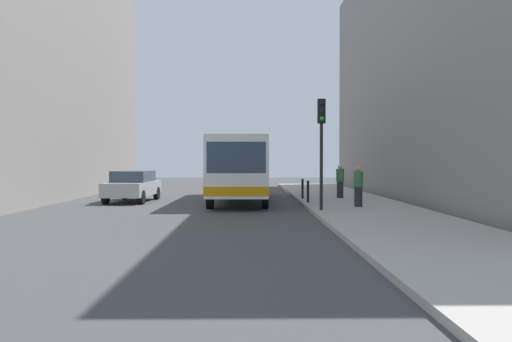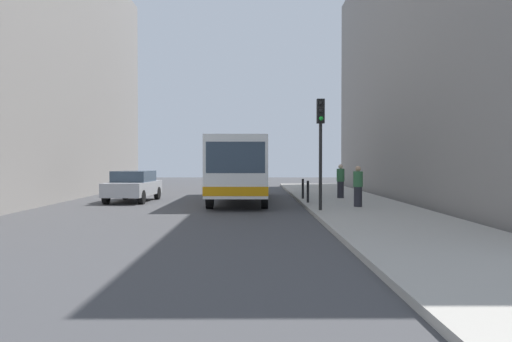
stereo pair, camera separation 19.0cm
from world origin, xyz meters
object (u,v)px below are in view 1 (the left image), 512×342
at_px(bollard_near, 308,192).
at_px(bollard_mid, 303,189).
at_px(bus, 240,166).
at_px(traffic_light, 321,133).
at_px(pedestrian_mid_sidewalk, 340,181).
at_px(car_beside_bus, 133,185).
at_px(pedestrian_near_signal, 358,186).

xyz_separation_m(bollard_near, bollard_mid, (0.00, 2.35, 0.00)).
xyz_separation_m(bus, bollard_near, (3.01, -2.74, -1.10)).
relative_size(bus, bollard_mid, 11.63).
relative_size(traffic_light, pedestrian_mid_sidewalk, 2.49).
relative_size(car_beside_bus, bollard_near, 4.73).
bearing_deg(bollard_near, pedestrian_near_signal, -49.70).
bearing_deg(bollard_mid, pedestrian_near_signal, -68.22).
distance_m(bollard_near, pedestrian_near_signal, 2.76).
bearing_deg(traffic_light, bus, 116.39).
bearing_deg(traffic_light, bollard_mid, 90.98).
xyz_separation_m(bollard_near, pedestrian_mid_sidewalk, (1.88, 2.79, 0.34)).
relative_size(car_beside_bus, bollard_mid, 4.73).
height_order(bus, traffic_light, traffic_light).
relative_size(car_beside_bus, pedestrian_near_signal, 2.77).
bearing_deg(car_beside_bus, bollard_near, 166.27).
bearing_deg(pedestrian_mid_sidewalk, bus, -21.44).
height_order(car_beside_bus, traffic_light, traffic_light).
relative_size(car_beside_bus, traffic_light, 1.10).
height_order(car_beside_bus, pedestrian_near_signal, pedestrian_near_signal).
bearing_deg(pedestrian_near_signal, pedestrian_mid_sidewalk, 101.57).
height_order(traffic_light, bollard_near, traffic_light).
distance_m(traffic_light, bollard_near, 4.25).
bearing_deg(bollard_near, traffic_light, -88.38).
xyz_separation_m(bollard_near, pedestrian_near_signal, (1.77, -2.09, 0.33)).
bearing_deg(car_beside_bus, bus, -173.94).
relative_size(bollard_mid, pedestrian_mid_sidewalk, 0.58).
xyz_separation_m(car_beside_bus, bollard_near, (8.16, -2.47, -0.16)).
xyz_separation_m(bollard_mid, pedestrian_near_signal, (1.77, -4.43, 0.33)).
relative_size(traffic_light, bollard_mid, 4.32).
bearing_deg(bus, bollard_near, 138.27).
bearing_deg(traffic_light, car_beside_bus, 144.04).
bearing_deg(traffic_light, bollard_near, 91.62).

